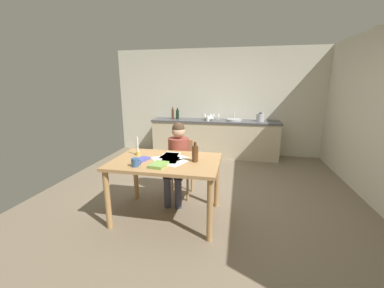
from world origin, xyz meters
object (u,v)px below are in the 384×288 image
object	(u,v)px
wine_bottle_on_table	(195,153)
sink_unit	(234,120)
coffee_mug	(135,162)
wine_glass_back_left	(211,115)
person_seated	(178,157)
candlestick	(138,150)
chair_at_table	(180,164)
bottle_oil	(173,114)
wine_glass_back_right	(205,115)
dining_table	(166,168)
wine_glass_by_kettle	(213,115)
book_cookery	(159,165)
teacup_on_counter	(208,119)
book_magazine	(141,160)
stovetop_kettle	(260,117)
bottle_vinegar	(178,114)
wine_glass_near_sink	(218,115)
mixing_bowl	(209,118)

from	to	relation	value
wine_bottle_on_table	sink_unit	distance (m)	2.97
coffee_mug	wine_glass_back_left	world-z (taller)	wine_glass_back_left
person_seated	candlestick	xyz separation A→B (m)	(-0.45, -0.41, 0.19)
chair_at_table	bottle_oil	xyz separation A→B (m)	(-0.75, 2.23, 0.53)
coffee_mug	wine_bottle_on_table	size ratio (longest dim) A/B	0.49
wine_glass_back_right	chair_at_table	bearing A→B (deg)	-90.87
coffee_mug	bottle_oil	world-z (taller)	bottle_oil
chair_at_table	wine_bottle_on_table	distance (m)	0.88
bottle_oil	wine_glass_back_left	bearing A→B (deg)	9.99
dining_table	wine_glass_by_kettle	distance (m)	3.13
sink_unit	bottle_oil	world-z (taller)	bottle_oil
coffee_mug	bottle_oil	bearing A→B (deg)	98.13
dining_table	book_cookery	bearing A→B (deg)	-93.43
coffee_mug	teacup_on_counter	size ratio (longest dim) A/B	0.99
book_magazine	dining_table	bearing A→B (deg)	34.38
sink_unit	stovetop_kettle	xyz separation A→B (m)	(0.61, -0.00, 0.08)
wine_bottle_on_table	bottle_vinegar	bearing A→B (deg)	108.83
dining_table	wine_glass_near_sink	world-z (taller)	wine_glass_near_sink
book_magazine	wine_glass_back_left	world-z (taller)	wine_glass_back_left
dining_table	person_seated	distance (m)	0.56
candlestick	wine_glass_back_right	world-z (taller)	wine_glass_back_right
wine_bottle_on_table	stovetop_kettle	xyz separation A→B (m)	(1.00, 2.94, 0.09)
dining_table	book_magazine	distance (m)	0.34
bottle_oil	wine_glass_near_sink	xyz separation A→B (m)	(1.12, 0.16, -0.02)
dining_table	wine_bottle_on_table	bearing A→B (deg)	2.61
mixing_bowl	wine_glass_back_right	bearing A→B (deg)	126.21
bottle_vinegar	teacup_on_counter	distance (m)	0.81
book_magazine	wine_glass_back_right	size ratio (longest dim) A/B	1.47
dining_table	chair_at_table	world-z (taller)	chair_at_table
book_cookery	bottle_vinegar	bearing A→B (deg)	108.76
person_seated	stovetop_kettle	bearing A→B (deg)	60.24
wine_glass_back_right	bottle_vinegar	bearing A→B (deg)	-168.35
bottle_vinegar	wine_glass_back_right	xyz separation A→B (m)	(0.67, 0.14, -0.01)
stovetop_kettle	wine_glass_near_sink	world-z (taller)	stovetop_kettle
bottle_oil	teacup_on_counter	size ratio (longest dim) A/B	2.40
bottle_vinegar	teacup_on_counter	xyz separation A→B (m)	(0.79, -0.16, -0.06)
chair_at_table	wine_bottle_on_table	size ratio (longest dim) A/B	3.49
bottle_vinegar	chair_at_table	bearing A→B (deg)	-74.33
coffee_mug	wine_glass_back_left	xyz separation A→B (m)	(0.47, 3.40, 0.16)
wine_glass_near_sink	wine_glass_by_kettle	world-z (taller)	same
book_magazine	wine_glass_back_right	bearing A→B (deg)	102.26
book_cookery	stovetop_kettle	bearing A→B (deg)	74.38
candlestick	wine_glass_back_left	distance (m)	3.03
wine_bottle_on_table	book_magazine	bearing A→B (deg)	-171.33
mixing_bowl	wine_glass_back_left	size ratio (longest dim) A/B	1.51
chair_at_table	person_seated	world-z (taller)	person_seated
bottle_vinegar	wine_glass_by_kettle	bearing A→B (deg)	8.84
person_seated	book_magazine	distance (m)	0.73
book_cookery	mixing_bowl	world-z (taller)	mixing_bowl
person_seated	wine_glass_by_kettle	size ratio (longest dim) A/B	7.76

